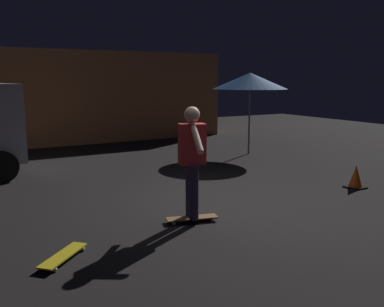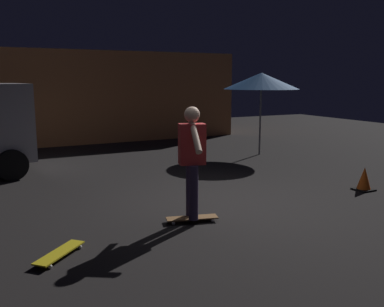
{
  "view_description": "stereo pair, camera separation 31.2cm",
  "coord_description": "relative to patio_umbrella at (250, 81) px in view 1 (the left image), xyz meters",
  "views": [
    {
      "loc": [
        -3.84,
        -5.86,
        2.13
      ],
      "look_at": [
        -0.81,
        -0.57,
        1.05
      ],
      "focal_mm": 39.39,
      "sensor_mm": 36.0,
      "label": 1
    },
    {
      "loc": [
        -3.56,
        -6.01,
        2.13
      ],
      "look_at": [
        -0.81,
        -0.57,
        1.05
      ],
      "focal_mm": 39.39,
      "sensor_mm": 36.0,
      "label": 2
    }
  ],
  "objects": [
    {
      "name": "patio_umbrella",
      "position": [
        0.0,
        0.0,
        0.0
      ],
      "size": [
        2.1,
        2.1,
        2.3
      ],
      "color": "slate",
      "rests_on": "ground_plane"
    },
    {
      "name": "skater",
      "position": [
        -4.32,
        -4.27,
        -1.04
      ],
      "size": [
        0.42,
        0.97,
        1.67
      ],
      "color": "#382D4C",
      "rests_on": "skateboard_ridden"
    },
    {
      "name": "ground_plane",
      "position": [
        -3.51,
        -3.7,
        -2.07
      ],
      "size": [
        28.0,
        28.0,
        0.0
      ],
      "primitive_type": "plane",
      "color": "black"
    },
    {
      "name": "skateboard_ridden",
      "position": [
        -4.32,
        -4.27,
        -2.02
      ],
      "size": [
        0.81,
        0.39,
        0.07
      ],
      "color": "olive",
      "rests_on": "ground_plane"
    },
    {
      "name": "traffic_cone",
      "position": [
        -0.52,
        -4.14,
        -1.86
      ],
      "size": [
        0.34,
        0.34,
        0.46
      ],
      "color": "black",
      "rests_on": "ground_plane"
    },
    {
      "name": "low_building",
      "position": [
        -4.06,
        5.62,
        -0.55
      ],
      "size": [
        11.28,
        3.17,
        3.05
      ],
      "color": "#C67A47",
      "rests_on": "ground_plane"
    },
    {
      "name": "skateboard_spare",
      "position": [
        -6.34,
        -4.7,
        -2.02
      ],
      "size": [
        0.7,
        0.69,
        0.07
      ],
      "color": "gold",
      "rests_on": "ground_plane"
    }
  ]
}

